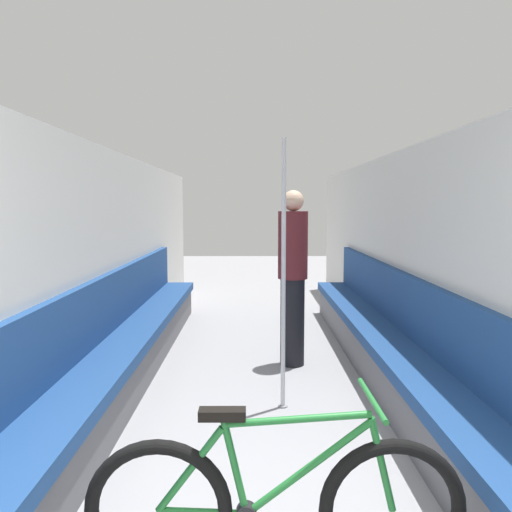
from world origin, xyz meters
TOP-DOWN VIEW (x-y plane):
  - wall_left at (-1.45, 3.56)m, footprint 0.10×10.32m
  - wall_right at (1.45, 3.56)m, footprint 0.10×10.32m
  - bench_seat_row_left at (-1.21, 3.43)m, footprint 0.46×6.07m
  - bench_seat_row_right at (1.21, 3.43)m, footprint 0.46×6.07m
  - bicycle at (0.06, 1.02)m, footprint 1.65×0.46m
  - grab_pole_near at (0.20, 2.90)m, footprint 0.08×0.08m
  - passenger_standing at (0.36, 3.98)m, footprint 0.30×0.30m

SIDE VIEW (x-z plane):
  - bench_seat_row_left at x=-1.21m, z-range -0.18..0.83m
  - bench_seat_row_right at x=1.21m, z-range -0.18..0.83m
  - bicycle at x=0.06m, z-range -0.07..0.75m
  - passenger_standing at x=0.36m, z-range 0.03..1.82m
  - grab_pole_near at x=0.20m, z-range -0.03..2.12m
  - wall_left at x=-1.45m, z-range 0.00..2.17m
  - wall_right at x=1.45m, z-range 0.00..2.17m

